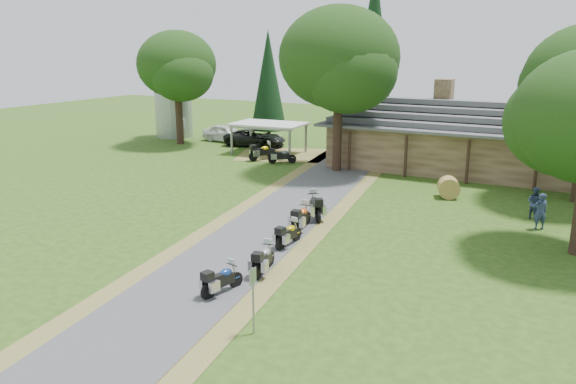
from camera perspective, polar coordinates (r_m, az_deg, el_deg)
The scene contains 22 objects.
ground at distance 22.22m, azimuth -7.98°, elevation -8.10°, with size 120.00×120.00×0.00m, color #274914.
driveway at distance 25.58m, azimuth -3.66°, elevation -4.88°, with size 46.00×46.00×0.00m, color #4D4D50.
lodge at distance 41.43m, azimuth 19.05°, elevation 5.42°, with size 21.40×9.40×4.90m, color brown, non-canonical shape.
silo at distance 55.13m, azimuth -11.60°, elevation 9.19°, with size 3.50×3.50×7.10m, color gray.
carport at distance 45.80m, azimuth -1.94°, elevation 5.49°, with size 5.70×3.80×2.47m, color silver, non-canonical shape.
car_white_sedan at distance 51.70m, azimuth -6.29°, elevation 6.18°, with size 5.92×2.50×1.97m, color silver.
car_dark_suv at distance 49.09m, azimuth -3.37°, elevation 5.94°, with size 5.79×2.46×2.22m, color black.
motorcycle_row_a at distance 20.20m, azimuth -6.72°, elevation -8.68°, with size 1.68×0.55×1.15m, color navy, non-canonical shape.
motorcycle_row_b at distance 21.78m, azimuth -2.45°, elevation -6.72°, with size 1.78×0.58×1.21m, color #989A9F, non-canonical shape.
motorcycle_row_c at distance 24.62m, azimuth 0.06°, elevation -4.19°, with size 1.71×0.56×1.17m, color gold, non-canonical shape.
motorcycle_row_d at distance 26.74m, azimuth 1.39°, elevation -2.49°, with size 1.92×0.63×1.32m, color #DA5416, non-canonical shape.
motorcycle_row_e at distance 28.52m, azimuth 2.77°, elevation -1.32°, with size 2.04×0.66×1.39m, color black, non-canonical shape.
motorcycle_carport_a at distance 43.13m, azimuth -2.61°, elevation 4.18°, with size 2.05×0.67×1.40m, color yellow, non-canonical shape.
motorcycle_carport_b at distance 41.85m, azimuth -0.59°, elevation 3.79°, with size 1.87×0.61×1.28m, color slate, non-canonical shape.
person_a at distance 29.28m, azimuth 24.29°, elevation -1.50°, with size 0.60×0.43×2.10m, color navy.
person_b at distance 30.94m, azimuth 23.79°, elevation -0.77°, with size 0.55×0.40×1.94m, color navy.
hay_bale at distance 33.63m, azimuth 16.00°, elevation 0.44°, with size 1.21×1.21×1.11m, color olive.
sign_post at distance 17.24m, azimuth -3.56°, elevation -11.03°, with size 0.39×0.06×2.16m, color gray, non-canonical shape.
oak_lodge_left at distance 38.75m, azimuth 5.15°, elevation 11.24°, with size 8.10×8.10×12.52m, color black, non-canonical shape.
oak_silo at distance 50.72m, azimuth -11.16°, elevation 11.09°, with size 6.83×6.83×11.21m, color black, non-canonical shape.
cedar_near at distance 46.32m, azimuth 8.59°, elevation 13.10°, with size 3.91×3.91×14.79m, color black.
cedar_far at distance 52.66m, azimuth -2.01°, elevation 10.80°, with size 3.34×3.34×9.98m, color black.
Camera 1 is at (12.17, -16.51, 8.55)m, focal length 35.00 mm.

